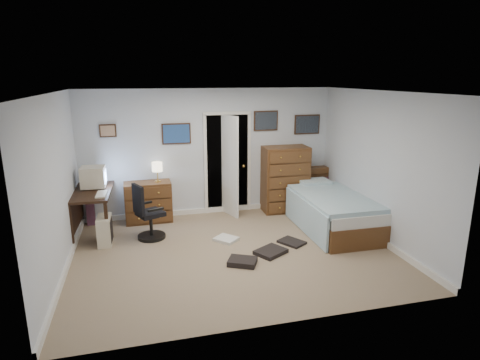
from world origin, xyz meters
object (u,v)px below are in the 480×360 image
object	(u,v)px
low_dresser	(148,202)
bed	(331,210)
computer_desk	(87,200)
tall_dresser	(285,179)
office_chair	(148,218)

from	to	relation	value
low_dresser	bed	size ratio (longest dim) A/B	0.40
computer_desk	tall_dresser	distance (m)	3.82
low_dresser	bed	world-z (taller)	low_dresser
computer_desk	low_dresser	size ratio (longest dim) A/B	1.61
computer_desk	office_chair	bearing A→B (deg)	-25.00
low_dresser	bed	distance (m)	3.45
tall_dresser	low_dresser	bearing A→B (deg)	-179.10
tall_dresser	bed	bearing A→B (deg)	-66.15
tall_dresser	bed	xyz separation A→B (m)	(0.48, -1.16, -0.34)
bed	low_dresser	bearing A→B (deg)	160.41
computer_desk	low_dresser	distance (m)	1.13
office_chair	low_dresser	distance (m)	0.89
tall_dresser	bed	size ratio (longest dim) A/B	0.62
computer_desk	office_chair	distance (m)	1.15
low_dresser	tall_dresser	bearing A→B (deg)	-1.68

